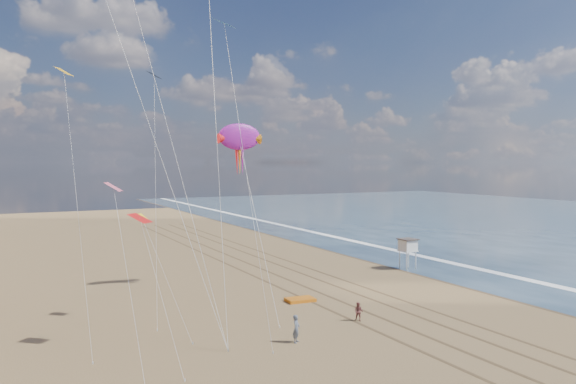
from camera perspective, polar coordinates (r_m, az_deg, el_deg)
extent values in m
plane|color=#42301E|center=(73.39, 10.14, -6.51)|extent=(260.00, 260.00, 0.00)
plane|color=white|center=(75.97, 12.68, -6.21)|extent=(260.00, 260.00, 0.00)
cube|color=brown|center=(54.50, -0.65, -9.78)|extent=(0.28, 120.00, 0.01)
cube|color=brown|center=(55.58, 1.60, -9.53)|extent=(0.28, 120.00, 0.01)
cube|color=brown|center=(56.95, 4.10, -9.23)|extent=(0.28, 120.00, 0.01)
cube|color=brown|center=(58.09, 5.99, -9.00)|extent=(0.28, 120.00, 0.01)
cylinder|color=white|center=(64.78, 11.98, -6.94)|extent=(0.13, 0.13, 1.90)
cylinder|color=white|center=(65.58, 12.85, -6.83)|extent=(0.13, 0.13, 1.90)
cylinder|color=white|center=(65.76, 11.28, -6.79)|extent=(0.13, 0.13, 1.90)
cylinder|color=white|center=(66.54, 12.14, -6.68)|extent=(0.13, 0.13, 1.90)
cube|color=white|center=(65.49, 12.07, -5.85)|extent=(1.69, 1.69, 0.13)
cube|color=white|center=(65.39, 12.08, -5.30)|extent=(1.59, 1.59, 1.16)
cube|color=#473D38|center=(65.30, 12.08, -4.71)|extent=(1.90, 1.90, 0.11)
cube|color=orange|center=(49.72, 1.24, -10.88)|extent=(2.55, 1.72, 0.28)
ellipsoid|color=#9D189E|center=(54.82, -4.95, 5.61)|extent=(4.42, 0.83, 2.62)
cone|color=red|center=(54.23, -6.50, 5.42)|extent=(1.18, 0.99, 0.99)
cone|color=orange|center=(55.42, -3.43, 5.38)|extent=(1.18, 0.99, 0.99)
cylinder|color=silver|center=(47.84, -3.19, -3.33)|extent=(0.03, 0.03, 20.05)
imported|color=slate|center=(38.70, 0.85, -13.71)|extent=(0.80, 0.80, 1.88)
imported|color=brown|center=(43.99, 7.18, -11.96)|extent=(0.87, 0.89, 1.45)
plane|color=#F96079|center=(38.77, -17.32, 0.51)|extent=(1.44, 1.51, 0.59)
plane|color=black|center=(48.30, -13.44, 11.48)|extent=(1.64, 1.66, 0.62)
plane|color=#F0A514|center=(46.59, -21.81, 11.30)|extent=(1.72, 1.76, 0.66)
plane|color=red|center=(37.90, -14.82, -2.59)|extent=(1.95, 1.95, 0.57)
plane|color=#2A7EE1|center=(44.25, -6.51, 16.67)|extent=(2.39, 2.39, 0.73)
plane|color=yellow|center=(44.92, -14.62, -2.55)|extent=(1.50, 1.46, 0.60)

